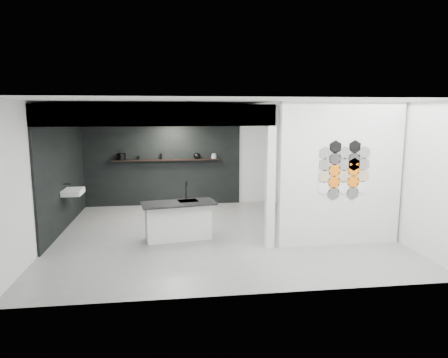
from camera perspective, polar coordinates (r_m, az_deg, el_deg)
floor at (r=8.77m, az=-0.39°, el=-7.80°), size 7.00×6.00×0.01m
partition_panel at (r=8.09m, az=16.34°, el=0.59°), size 2.45×0.15×2.80m
bay_clad_back at (r=11.37m, az=-8.80°, el=2.14°), size 4.40×0.04×2.35m
bay_clad_left at (r=9.73m, az=-21.92°, el=0.36°), size 0.04×4.00×2.35m
bulkhead at (r=9.32m, az=-9.26°, el=9.04°), size 4.40×4.00×0.40m
corner_column at (r=7.67m, az=6.62°, el=-1.26°), size 0.16×0.16×2.35m
fascia_beam at (r=7.40m, az=-9.67°, el=8.99°), size 4.40×0.16×0.40m
wall_basin at (r=9.53m, az=-20.76°, el=-1.72°), size 0.40×0.60×0.12m
display_shelf at (r=11.25m, az=-8.31°, el=2.72°), size 3.00×0.15×0.04m
kitchen_island at (r=8.34m, az=-6.54°, el=-5.83°), size 1.58×0.89×1.20m
stockpot at (r=11.32m, az=-14.44°, el=3.13°), size 0.23×0.23×0.19m
kettle at (r=11.26m, az=-3.88°, el=3.32°), size 0.23×0.23×0.16m
glass_bowl at (r=11.31m, az=-1.46°, el=3.21°), size 0.19×0.19×0.11m
glass_vase at (r=11.30m, az=-1.46°, el=3.31°), size 0.12×0.12×0.14m
bottle_dark at (r=11.24m, az=-9.01°, el=3.22°), size 0.08×0.08×0.17m
utensil_cup at (r=11.28m, az=-12.18°, el=2.96°), size 0.09×0.09×0.09m
hex_tile_cluster at (r=8.02m, az=16.84°, el=1.24°), size 1.04×0.02×1.16m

